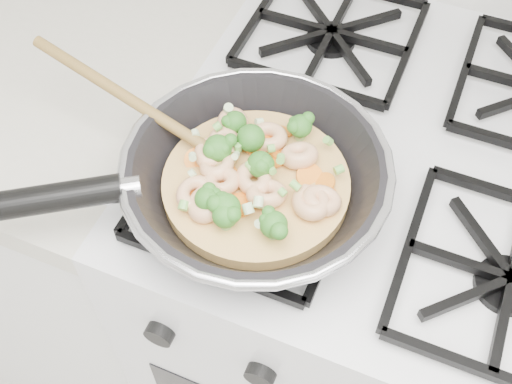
% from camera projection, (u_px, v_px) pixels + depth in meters
% --- Properties ---
extents(stove, '(0.60, 0.60, 0.92)m').
position_uv_depth(stove, '(359.00, 303.00, 1.16)').
color(stove, white).
rests_on(stove, ground).
extents(skillet, '(0.45, 0.35, 0.09)m').
position_uv_depth(skillet, '(249.00, 177.00, 0.70)').
color(skillet, black).
rests_on(skillet, stove).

